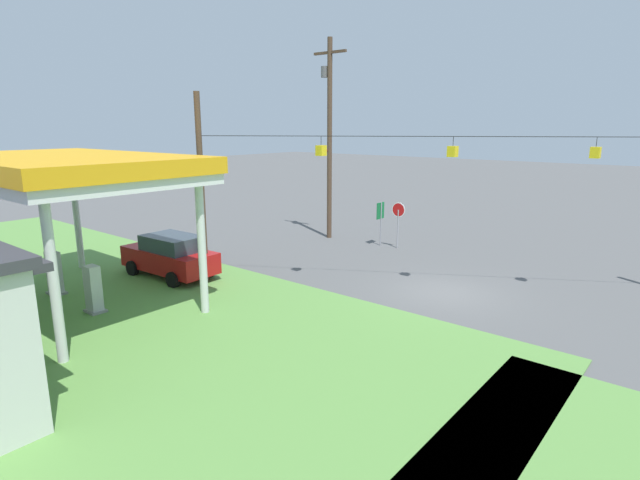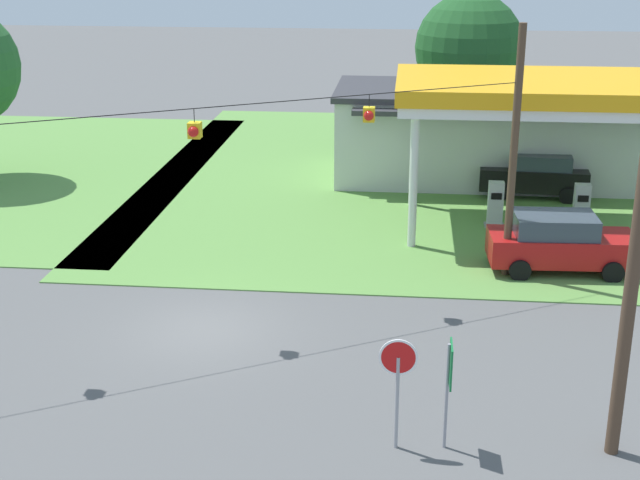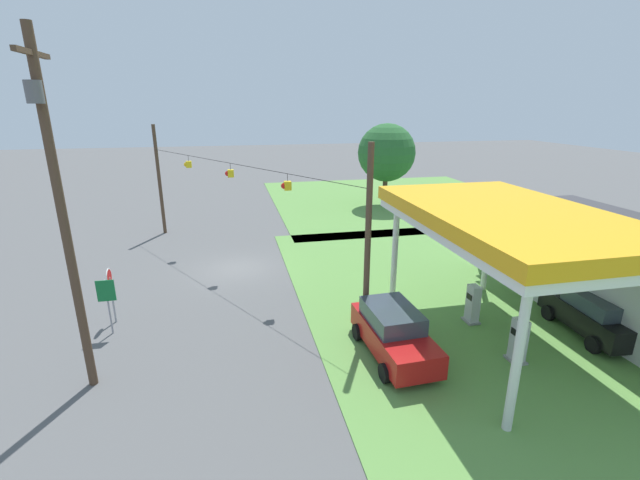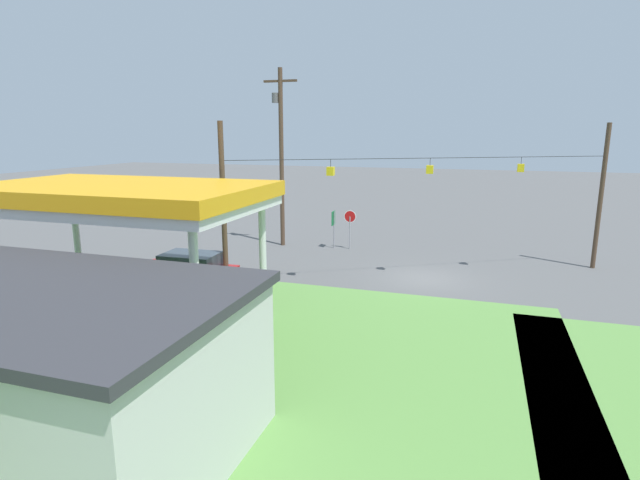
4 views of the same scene
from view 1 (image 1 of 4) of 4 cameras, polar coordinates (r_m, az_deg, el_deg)
The scene contains 9 objects.
ground_plane at distance 20.50m, azimuth 14.03°, elevation -5.89°, with size 160.00×160.00×0.00m, color #565656.
gas_station_canopy at distance 19.92m, azimuth -27.58°, elevation 7.12°, with size 10.50×6.33×5.47m.
fuel_pump_near at distance 19.30m, azimuth -24.47°, elevation -5.29°, with size 0.71×0.56×1.73m.
fuel_pump_far at distance 22.01m, azimuth -28.07°, elevation -3.51°, with size 0.71×0.56×1.73m.
car_at_pumps_front at distance 22.69m, azimuth -16.73°, elevation -1.69°, with size 4.66×2.26×1.88m.
stop_sign_roadside at distance 27.07m, azimuth 8.94°, elevation 2.84°, with size 0.80×0.08×2.50m.
route_sign at distance 27.53m, azimuth 6.93°, elevation 2.85°, with size 0.10×0.70×2.40m.
utility_pole_main at distance 28.99m, azimuth 1.04°, elevation 12.43°, with size 2.20×0.44×11.21m.
signal_span_gantry at distance 19.59m, azimuth 14.71°, elevation 5.86°, with size 17.39×10.24×7.81m.
Camera 1 is at (-8.08, 17.70, 6.46)m, focal length 28.00 mm.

